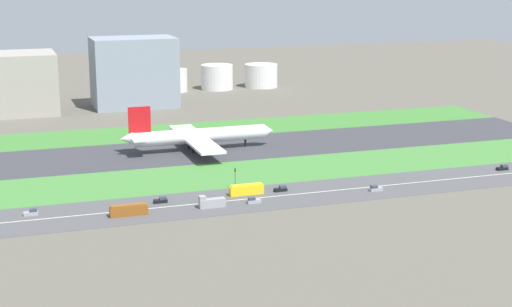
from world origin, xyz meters
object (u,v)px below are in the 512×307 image
at_px(airliner, 196,136).
at_px(fuel_tank_centre, 217,77).
at_px(traffic_light, 235,177).
at_px(hangar_building, 134,72).
at_px(car_4, 161,200).
at_px(truck_0, 211,203).
at_px(bus_1, 246,190).
at_px(car_0, 253,201).
at_px(car_5, 503,168).
at_px(bus_0, 129,210).
at_px(fuel_tank_west, 174,80).
at_px(car_3, 32,213).
at_px(terminal_building, 12,83).
at_px(fuel_tank_east, 261,76).
at_px(car_2, 281,189).
at_px(car_1, 375,189).

xyz_separation_m(airliner, fuel_tank_centre, (54.51, 159.00, 1.40)).
height_order(traffic_light, hangar_building, hangar_building).
bearing_deg(fuel_tank_centre, car_4, -110.29).
bearing_deg(truck_0, bus_1, -146.21).
relative_size(car_0, traffic_light, 0.61).
bearing_deg(truck_0, car_5, -175.07).
bearing_deg(car_4, truck_0, -35.53).
relative_size(bus_0, fuel_tank_west, 0.72).
relative_size(car_4, traffic_light, 0.61).
bearing_deg(car_3, truck_0, -10.43).
xyz_separation_m(traffic_light, terminal_building, (-66.50, 174.01, 11.34)).
bearing_deg(fuel_tank_east, car_0, -109.72).
distance_m(car_3, fuel_tank_centre, 258.86).
xyz_separation_m(bus_1, fuel_tank_west, (27.77, 227.00, 4.98)).
bearing_deg(car_2, fuel_tank_west, 86.12).
bearing_deg(terminal_building, truck_0, -74.57).
distance_m(car_0, traffic_light, 18.31).
distance_m(car_4, car_0, 29.78).
distance_m(bus_0, hangar_building, 196.19).
bearing_deg(bus_0, car_3, -19.56).
xyz_separation_m(truck_0, terminal_building, (-52.99, 192.00, 13.96)).
xyz_separation_m(truck_0, fuel_tank_west, (42.71, 237.00, 5.13)).
distance_m(car_2, fuel_tank_west, 227.60).
distance_m(airliner, car_4, 74.28).
bearing_deg(bus_1, car_4, 180.00).
bearing_deg(car_2, truck_0, -159.88).
bearing_deg(bus_1, car_0, -95.15).
height_order(fuel_tank_centre, fuel_tank_east, fuel_tank_centre).
height_order(bus_0, fuel_tank_east, fuel_tank_east).
relative_size(bus_0, hangar_building, 0.26).
xyz_separation_m(bus_0, fuel_tank_centre, (96.09, 237.00, 5.81)).
relative_size(airliner, car_4, 14.77).
xyz_separation_m(car_4, fuel_tank_centre, (83.93, 227.00, 6.71)).
bearing_deg(fuel_tank_east, bus_0, -117.84).
relative_size(bus_1, car_5, 2.64).
bearing_deg(car_0, car_4, -19.62).
height_order(car_3, bus_1, bus_1).
height_order(car_4, car_2, same).
distance_m(car_2, terminal_building, 199.47).
bearing_deg(hangar_building, car_3, -109.59).
bearing_deg(car_1, car_2, -18.18).
height_order(traffic_light, fuel_tank_east, fuel_tank_east).
bearing_deg(car_5, airliner, 145.92).
xyz_separation_m(terminal_building, fuel_tank_centre, (122.92, 45.00, -8.00)).
xyz_separation_m(car_3, car_5, (170.23, 0.00, 0.00)).
bearing_deg(terminal_building, car_0, -70.75).
bearing_deg(fuel_tank_east, bus_1, -110.32).
bearing_deg(car_2, terminal_building, 113.80).
height_order(traffic_light, terminal_building, terminal_building).
relative_size(car_1, hangar_building, 0.10).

